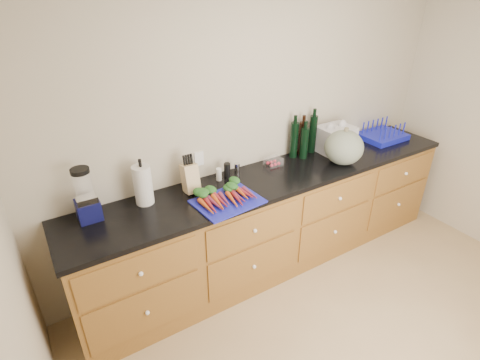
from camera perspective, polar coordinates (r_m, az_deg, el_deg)
wall_back at (r=3.32m, az=2.74°, el=8.59°), size 4.10×0.05×2.60m
cabinets at (r=3.48m, az=5.49°, el=-6.34°), size 3.60×0.64×0.90m
countertop at (r=3.23m, az=5.83°, el=0.54°), size 3.64×0.62×0.04m
cutting_board at (r=2.82m, az=-1.91°, el=-3.28°), size 0.51×0.41×0.01m
carrots at (r=2.83m, az=-2.31°, el=-2.41°), size 0.40×0.29×0.06m
squash at (r=3.47m, az=15.55°, el=4.80°), size 0.35×0.35×0.31m
blender_appliance at (r=2.75m, az=-22.43°, el=-2.50°), size 0.15×0.15×0.39m
paper_towel at (r=2.83m, az=-14.56°, el=-0.74°), size 0.13×0.13×0.30m
knife_block at (r=2.93m, az=-7.58°, el=0.28°), size 0.11×0.11×0.23m
grinder_salt at (r=3.10m, az=-3.24°, el=0.87°), size 0.05×0.05×0.11m
grinder_pepper at (r=3.13m, az=-1.97°, el=1.44°), size 0.05×0.05×0.13m
canister_chrome at (r=3.18m, az=-0.47°, el=1.66°), size 0.05×0.05×0.11m
tomato_box at (r=3.37m, az=5.11°, el=2.80°), size 0.15×0.12×0.07m
bottles at (r=3.56m, az=9.65°, el=6.24°), size 0.30×0.15×0.36m
grocery_bag at (r=3.73m, az=14.26°, el=6.09°), size 0.33×0.27×0.24m
dish_rack at (r=4.20m, az=20.86°, el=6.46°), size 0.45×0.36×0.18m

